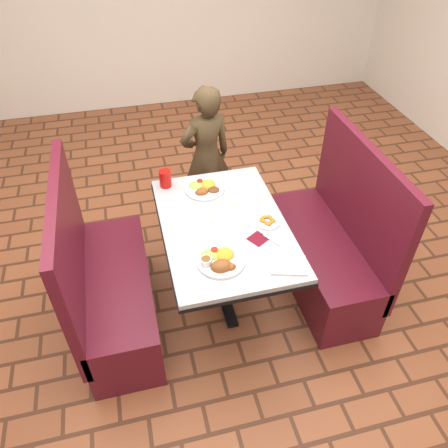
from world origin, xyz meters
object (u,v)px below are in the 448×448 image
at_px(booth_bench_right, 327,250).
at_px(diner_person, 206,157).
at_px(near_dinner_plate, 220,259).
at_px(red_tumbler, 165,178).
at_px(dining_table, 224,235).
at_px(booth_bench_left, 110,289).
at_px(far_dinner_plate, 204,187).
at_px(plantain_plate, 267,221).

xyz_separation_m(booth_bench_right, diner_person, (-0.70, 1.02, 0.30)).
relative_size(diner_person, near_dinner_plate, 4.34).
bearing_deg(near_dinner_plate, booth_bench_right, 20.22).
distance_m(booth_bench_right, diner_person, 1.27).
relative_size(booth_bench_right, red_tumbler, 9.37).
bearing_deg(red_tumbler, dining_table, -59.50).
relative_size(booth_bench_left, booth_bench_right, 1.00).
bearing_deg(booth_bench_left, far_dinner_plate, 28.02).
bearing_deg(dining_table, booth_bench_right, 0.00).
bearing_deg(booth_bench_left, dining_table, 0.00).
xyz_separation_m(booth_bench_right, red_tumbler, (-1.10, 0.52, 0.48)).
distance_m(dining_table, diner_person, 1.03).
bearing_deg(far_dinner_plate, booth_bench_right, -25.56).
bearing_deg(dining_table, near_dinner_plate, -107.93).
bearing_deg(booth_bench_right, diner_person, 124.29).
xyz_separation_m(diner_person, plantain_plate, (0.18, -1.07, 0.13)).
xyz_separation_m(booth_bench_left, diner_person, (0.90, 1.02, 0.30)).
distance_m(booth_bench_left, near_dinner_plate, 0.89).
bearing_deg(dining_table, booth_bench_left, 180.00).
height_order(near_dinner_plate, plantain_plate, near_dinner_plate).
bearing_deg(booth_bench_right, near_dinner_plate, -159.78).
bearing_deg(booth_bench_left, plantain_plate, -2.77).
distance_m(dining_table, near_dinner_plate, 0.37).
bearing_deg(booth_bench_left, booth_bench_right, 0.00).
bearing_deg(near_dinner_plate, dining_table, 72.07).
height_order(booth_bench_right, diner_person, diner_person).
bearing_deg(diner_person, far_dinner_plate, 63.29).
xyz_separation_m(diner_person, far_dinner_plate, (-0.14, -0.62, 0.15)).
height_order(dining_table, diner_person, diner_person).
distance_m(diner_person, plantain_plate, 1.10).
height_order(dining_table, booth_bench_left, booth_bench_left).
relative_size(dining_table, red_tumbler, 9.47).
bearing_deg(red_tumbler, diner_person, 51.16).
bearing_deg(near_dinner_plate, plantain_plate, 36.01).
bearing_deg(plantain_plate, red_tumbler, 135.74).
bearing_deg(booth_bench_right, red_tumbler, 154.89).
xyz_separation_m(booth_bench_left, red_tumbler, (0.49, 0.52, 0.48)).
distance_m(booth_bench_right, plantain_plate, 0.68).
xyz_separation_m(dining_table, booth_bench_left, (-0.80, 0.00, -0.32)).
xyz_separation_m(booth_bench_left, far_dinner_plate, (0.76, 0.40, 0.45)).
height_order(diner_person, plantain_plate, diner_person).
height_order(dining_table, near_dinner_plate, near_dinner_plate).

